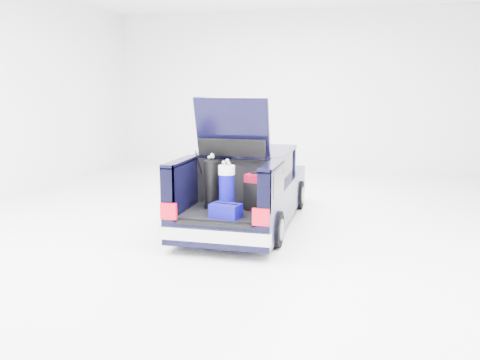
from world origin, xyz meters
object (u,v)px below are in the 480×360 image
(blue_duffel, at_px, (226,211))
(black_golf_bag, at_px, (212,184))
(red_suitcase, at_px, (257,193))
(car, at_px, (248,189))
(blue_golf_bag, at_px, (227,189))

(blue_duffel, bearing_deg, black_golf_bag, 138.20)
(red_suitcase, bearing_deg, black_golf_bag, -162.19)
(blue_duffel, bearing_deg, car, 105.33)
(car, xyz_separation_m, blue_duffel, (0.11, -1.98, 0.04))
(car, relative_size, blue_duffel, 8.93)
(red_suitcase, xyz_separation_m, blue_duffel, (-0.39, -0.58, -0.19))
(black_golf_bag, bearing_deg, blue_golf_bag, -48.83)
(blue_duffel, bearing_deg, blue_golf_bag, 114.08)
(red_suitcase, relative_size, black_golf_bag, 0.70)
(red_suitcase, height_order, blue_golf_bag, blue_golf_bag)
(black_golf_bag, xyz_separation_m, blue_golf_bag, (0.35, -0.29, -0.01))
(car, xyz_separation_m, blue_golf_bag, (0.06, -1.72, 0.33))
(car, relative_size, red_suitcase, 7.20)
(car, bearing_deg, blue_duffel, -86.74)
(car, height_order, black_golf_bag, car)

